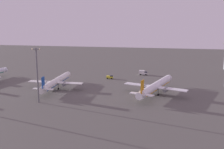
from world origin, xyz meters
TOP-DOWN VIEW (x-y plane):
  - ground_plane at (0.00, 0.00)m, footprint 416.00×416.00m
  - airplane_terminal_side at (32.88, 7.66)m, footprint 32.95×41.86m
  - airplane_taxiway_distant at (-21.74, 9.67)m, footprint 31.09×39.99m
  - catering_truck at (23.69, 54.44)m, footprint 5.67×2.44m
  - cargo_loader at (3.53, 39.14)m, footprint 4.23×2.18m
  - apron_light_east at (-20.84, -15.60)m, footprint 4.80×0.90m

SIDE VIEW (x-z plane):
  - ground_plane at x=0.00m, z-range 0.00..0.00m
  - cargo_loader at x=3.53m, z-range 0.05..2.30m
  - catering_truck at x=23.69m, z-range 0.05..3.10m
  - airplane_taxiway_distant at x=-21.74m, z-range -1.25..9.02m
  - airplane_terminal_side at x=32.88m, z-range -1.35..9.73m
  - apron_light_east at x=-20.84m, z-range 1.84..27.67m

